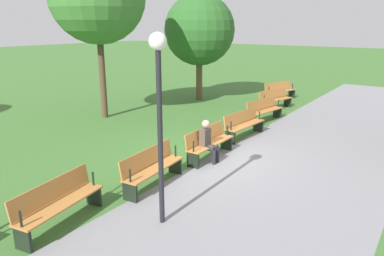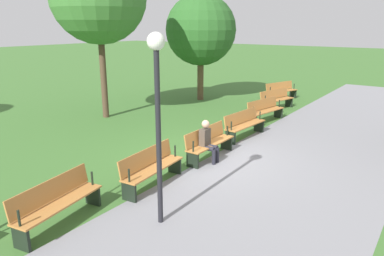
% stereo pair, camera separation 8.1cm
% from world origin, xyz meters
% --- Properties ---
extents(ground_plane, '(120.00, 120.00, 0.00)m').
position_xyz_m(ground_plane, '(0.00, 0.00, 0.00)').
color(ground_plane, '#3D6B2D').
extents(path_paving, '(33.52, 4.78, 0.01)m').
position_xyz_m(path_paving, '(0.00, 2.33, 0.00)').
color(path_paving, gray).
rests_on(path_paving, ground).
extents(bench_0, '(1.99, 1.09, 0.89)m').
position_xyz_m(bench_0, '(-9.41, -1.65, 0.48)').
color(bench_0, '#B27538').
rests_on(bench_0, ground).
extents(bench_1, '(2.00, 0.94, 0.89)m').
position_xyz_m(bench_1, '(-7.12, -0.96, 0.48)').
color(bench_1, '#B27538').
rests_on(bench_1, ground).
extents(bench_2, '(2.00, 0.79, 0.89)m').
position_xyz_m(bench_2, '(-4.77, -0.47, 0.48)').
color(bench_2, '#B27538').
rests_on(bench_2, ground).
extents(bench_3, '(1.98, 0.63, 0.89)m').
position_xyz_m(bench_3, '(-2.39, -0.17, 0.48)').
color(bench_3, '#B27538').
rests_on(bench_3, ground).
extents(bench_4, '(1.95, 0.47, 0.89)m').
position_xyz_m(bench_4, '(0.00, -0.07, 0.48)').
color(bench_4, '#B27538').
rests_on(bench_4, ground).
extents(bench_5, '(1.98, 0.63, 0.89)m').
position_xyz_m(bench_5, '(2.39, -0.17, 0.48)').
color(bench_5, '#B27538').
rests_on(bench_5, ground).
extents(bench_6, '(2.00, 0.79, 0.89)m').
position_xyz_m(bench_6, '(4.77, -0.47, 0.48)').
color(bench_6, '#B27538').
rests_on(bench_6, ground).
extents(person_seated, '(0.32, 0.52, 1.20)m').
position_xyz_m(person_seated, '(0.29, 0.07, 0.64)').
color(person_seated, '#4C4238').
rests_on(person_seated, ground).
extents(tree_0, '(3.49, 3.49, 5.25)m').
position_xyz_m(tree_0, '(-7.00, -5.06, 3.49)').
color(tree_0, brown).
rests_on(tree_0, ground).
extents(lamp_post, '(0.32, 0.32, 3.62)m').
position_xyz_m(lamp_post, '(3.57, 1.10, 2.56)').
color(lamp_post, black).
rests_on(lamp_post, ground).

